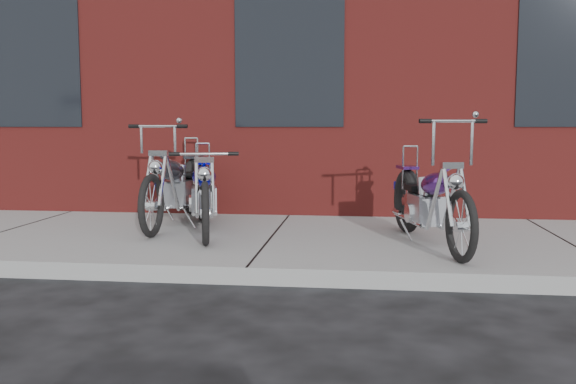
# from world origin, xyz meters

# --- Properties ---
(ground) EXTENTS (120.00, 120.00, 0.00)m
(ground) POSITION_xyz_m (0.00, 0.00, 0.00)
(ground) COLOR black
(ground) RESTS_ON ground
(sidewalk) EXTENTS (22.00, 3.00, 0.15)m
(sidewalk) POSITION_xyz_m (0.00, 1.50, 0.07)
(sidewalk) COLOR #969694
(sidewalk) RESTS_ON ground
(chopper_purple) EXTENTS (0.69, 2.14, 1.22)m
(chopper_purple) POSITION_xyz_m (1.59, 1.19, 0.54)
(chopper_purple) COLOR black
(chopper_purple) RESTS_ON sidewalk
(chopper_blue) EXTENTS (0.76, 2.14, 0.95)m
(chopper_blue) POSITION_xyz_m (-0.79, 1.67, 0.55)
(chopper_blue) COLOR black
(chopper_blue) RESTS_ON sidewalk
(chopper_third) EXTENTS (0.57, 2.32, 1.18)m
(chopper_third) POSITION_xyz_m (-1.23, 2.11, 0.57)
(chopper_third) COLOR black
(chopper_third) RESTS_ON sidewalk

